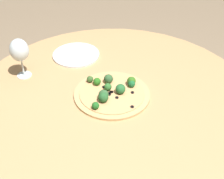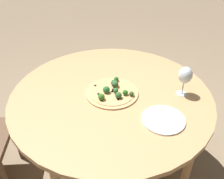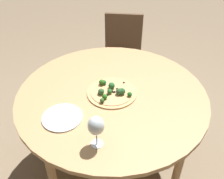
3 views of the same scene
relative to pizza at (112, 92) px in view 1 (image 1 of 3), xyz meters
name	(u,v)px [view 1 (image 1 of 3)]	position (x,y,z in m)	size (l,w,h in m)	color
dining_table	(113,107)	(-0.01, 0.00, -0.08)	(1.25, 1.25, 0.76)	tan
pizza	(112,92)	(0.00, 0.00, 0.00)	(0.33, 0.33, 0.06)	tan
wine_glass	(19,51)	(0.42, -0.10, 0.12)	(0.08, 0.08, 0.19)	silver
plate_near	(76,55)	(0.21, -0.30, -0.01)	(0.24, 0.24, 0.01)	silver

